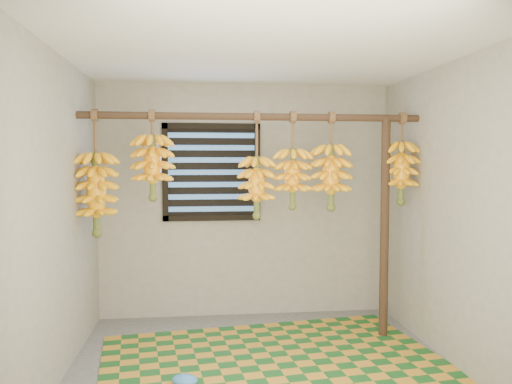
{
  "coord_description": "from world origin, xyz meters",
  "views": [
    {
      "loc": [
        -0.49,
        -3.65,
        1.61
      ],
      "look_at": [
        0.0,
        0.55,
        1.35
      ],
      "focal_mm": 35.0,
      "sensor_mm": 36.0,
      "label": 1
    }
  ],
  "objects": [
    {
      "name": "woven_mat",
      "position": [
        0.13,
        0.05,
        0.01
      ],
      "size": [
        2.96,
        2.49,
        0.01
      ],
      "primitive_type": "cube",
      "rotation": [
        0.0,
        0.0,
        0.13
      ],
      "color": "#174F1D",
      "rests_on": "floor"
    },
    {
      "name": "wall_right",
      "position": [
        1.5,
        0.0,
        1.2
      ],
      "size": [
        0.01,
        3.0,
        2.4
      ],
      "primitive_type": "cube",
      "color": "gray",
      "rests_on": "floor"
    },
    {
      "name": "banana_bunch_e",
      "position": [
        0.69,
        0.7,
        1.47
      ],
      "size": [
        0.35,
        0.35,
        0.87
      ],
      "color": "brown",
      "rests_on": "hanging_pole"
    },
    {
      "name": "wall_left",
      "position": [
        -1.5,
        0.0,
        1.2
      ],
      "size": [
        0.01,
        3.0,
        2.4
      ],
      "primitive_type": "cube",
      "color": "gray",
      "rests_on": "floor"
    },
    {
      "name": "hanging_pole",
      "position": [
        0.0,
        0.7,
        2.0
      ],
      "size": [
        3.0,
        0.06,
        0.06
      ],
      "primitive_type": "cylinder",
      "rotation": [
        0.0,
        1.57,
        0.0
      ],
      "color": "#402A1D",
      "rests_on": "wall_left"
    },
    {
      "name": "window",
      "position": [
        -0.35,
        1.48,
        1.5
      ],
      "size": [
        1.0,
        0.04,
        1.0
      ],
      "color": "black",
      "rests_on": "wall_back"
    },
    {
      "name": "banana_bunch_d",
      "position": [
        0.34,
        0.7,
        1.46
      ],
      "size": [
        0.32,
        0.32,
        0.86
      ],
      "color": "brown",
      "rests_on": "hanging_pole"
    },
    {
      "name": "banana_bunch_b",
      "position": [
        -0.88,
        0.7,
        1.56
      ],
      "size": [
        0.35,
        0.35,
        0.77
      ],
      "color": "brown",
      "rests_on": "hanging_pole"
    },
    {
      "name": "wall_back",
      "position": [
        0.0,
        1.5,
        1.2
      ],
      "size": [
        3.0,
        0.01,
        2.4
      ],
      "primitive_type": "cube",
      "color": "gray",
      "rests_on": "floor"
    },
    {
      "name": "banana_bunch_c",
      "position": [
        0.02,
        0.7,
        1.38
      ],
      "size": [
        0.31,
        0.31,
        0.94
      ],
      "color": "brown",
      "rests_on": "hanging_pole"
    },
    {
      "name": "floor",
      "position": [
        0.0,
        0.0,
        -0.01
      ],
      "size": [
        3.0,
        3.0,
        0.01
      ],
      "primitive_type": "cube",
      "color": "#515151",
      "rests_on": "ground"
    },
    {
      "name": "support_post",
      "position": [
        1.2,
        0.7,
        1.0
      ],
      "size": [
        0.08,
        0.08,
        2.0
      ],
      "primitive_type": "cylinder",
      "color": "#402A1D",
      "rests_on": "floor"
    },
    {
      "name": "plastic_bag",
      "position": [
        -0.59,
        -0.15,
        0.05
      ],
      "size": [
        0.23,
        0.2,
        0.08
      ],
      "primitive_type": "ellipsoid",
      "rotation": [
        0.0,
        0.0,
        -0.37
      ],
      "color": "#3576C6",
      "rests_on": "woven_mat"
    },
    {
      "name": "banana_bunch_a",
      "position": [
        -1.35,
        0.7,
        1.33
      ],
      "size": [
        0.34,
        0.34,
        1.07
      ],
      "color": "brown",
      "rests_on": "hanging_pole"
    },
    {
      "name": "banana_bunch_f",
      "position": [
        1.35,
        0.7,
        1.51
      ],
      "size": [
        0.28,
        0.28,
        0.83
      ],
      "color": "brown",
      "rests_on": "hanging_pole"
    },
    {
      "name": "ceiling",
      "position": [
        0.0,
        0.0,
        2.4
      ],
      "size": [
        3.0,
        3.0,
        0.01
      ],
      "primitive_type": "cube",
      "color": "silver",
      "rests_on": "wall_back"
    }
  ]
}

